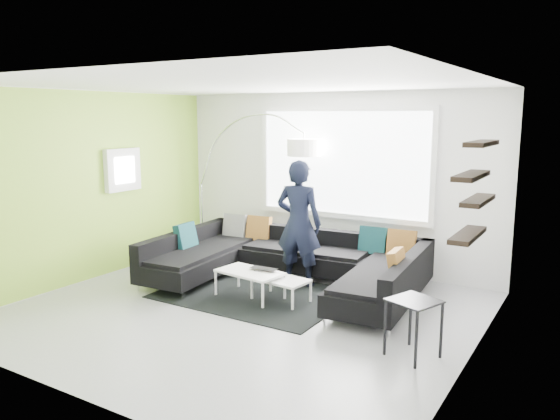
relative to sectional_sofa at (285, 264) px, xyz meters
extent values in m
plane|color=gray|center=(0.01, -1.07, -0.35)|extent=(5.50, 5.50, 0.00)
cube|color=silver|center=(0.01, 1.43, 1.05)|extent=(5.50, 0.04, 2.80)
cube|color=silver|center=(0.01, -3.57, 1.05)|extent=(5.50, 0.04, 2.80)
cube|color=silver|center=(-2.74, -1.07, 1.05)|extent=(0.04, 5.00, 2.80)
cube|color=silver|center=(2.76, -1.07, 1.05)|extent=(0.04, 5.00, 2.80)
cube|color=white|center=(0.01, -1.07, 2.45)|extent=(5.50, 5.00, 0.04)
cube|color=#93C638|center=(-2.73, -1.07, 1.05)|extent=(0.01, 5.00, 2.80)
cube|color=white|center=(0.21, 1.39, 1.35)|extent=(2.96, 0.06, 1.68)
cube|color=silver|center=(-2.67, -0.47, 1.25)|extent=(0.12, 0.66, 0.66)
cube|color=black|center=(2.65, -0.67, 1.35)|extent=(0.20, 1.24, 0.95)
cube|color=black|center=(0.00, 0.00, -0.16)|extent=(3.86, 2.57, 0.39)
cube|color=black|center=(0.00, 0.00, 0.18)|extent=(3.86, 2.57, 0.29)
cube|color=brown|center=(0.00, 0.00, 0.24)|extent=(3.31, 0.46, 0.41)
cube|color=black|center=(-0.22, -0.46, -0.34)|extent=(2.47, 1.80, 0.01)
cube|color=silver|center=(0.01, -0.55, -0.16)|extent=(1.21, 0.80, 0.37)
cube|color=black|center=(2.25, -1.24, -0.05)|extent=(0.57, 0.57, 0.60)
imported|color=black|center=(0.08, 0.24, 0.56)|extent=(0.80, 0.65, 1.82)
imported|color=black|center=(-0.06, -0.52, 0.04)|extent=(0.41, 0.30, 0.03)
camera|label=1|loc=(3.82, -6.43, 2.09)|focal=35.00mm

